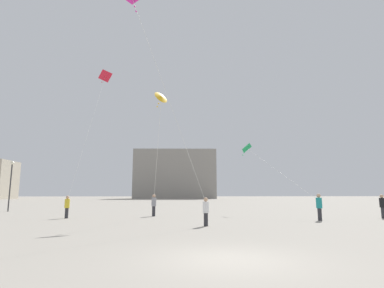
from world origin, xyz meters
The scene contains 12 objects.
ground_plane centered at (0.00, 0.00, 0.00)m, with size 300.00×300.00×0.00m, color #9E9689.
person_in_black centered at (13.63, 13.01, 0.94)m, with size 0.37×0.37×1.71m.
person_in_grey centered at (-3.10, 16.01, 0.94)m, with size 0.37×0.37×1.71m.
person_in_yellow centered at (-9.29, 14.44, 0.89)m, with size 0.35×0.35×1.62m.
person_in_teal centered at (8.21, 11.58, 0.97)m, with size 0.39×0.39×1.77m.
person_in_white centered at (0.25, 8.59, 0.86)m, with size 0.34×0.34×1.57m.
kite_emerald_delta centered at (5.35, 19.44, 5.93)m, with size 3.34×8.68×5.11m.
kite_crimson_delta centered at (-9.00, 23.01, 14.02)m, with size 1.64×9.46×13.44m.
kite_magenta_delta centered at (-3.77, 6.76, 11.97)m, with size 4.67×2.16×11.39m.
kite_amber_diamond centered at (-2.47, 11.87, 8.38)m, with size 1.26×4.78×7.61m.
building_centre_hall centered at (-1.00, 89.52, 7.63)m, with size 26.01×10.88×15.27m.
lamppost_east centered at (-17.87, 23.13, 3.35)m, with size 0.36×0.36×5.00m.
Camera 1 is at (-1.57, -8.77, 1.83)m, focal length 28.65 mm.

